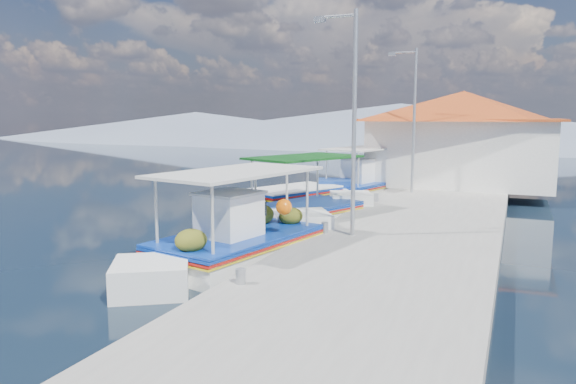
% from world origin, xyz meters
% --- Properties ---
extents(ground, '(160.00, 160.00, 0.00)m').
position_xyz_m(ground, '(0.00, 0.00, 0.00)').
color(ground, black).
rests_on(ground, ground).
extents(quay, '(5.00, 44.00, 0.50)m').
position_xyz_m(quay, '(5.90, 6.00, 0.25)').
color(quay, '#A19E96').
rests_on(quay, ground).
extents(bollards, '(0.20, 17.20, 0.30)m').
position_xyz_m(bollards, '(3.80, 5.25, 0.65)').
color(bollards, '#A5A8AD').
rests_on(bollards, quay).
extents(main_caique, '(3.43, 7.85, 2.64)m').
position_xyz_m(main_caique, '(2.17, -0.05, 0.51)').
color(main_caique, white).
rests_on(main_caique, ground).
extents(caique_green_canopy, '(3.83, 6.58, 2.66)m').
position_xyz_m(caique_green_canopy, '(2.01, 4.92, 0.40)').
color(caique_green_canopy, white).
rests_on(caique_green_canopy, ground).
extents(caique_blue_hull, '(3.91, 6.38, 1.25)m').
position_xyz_m(caique_blue_hull, '(0.25, 8.19, 0.34)').
color(caique_blue_hull, navy).
rests_on(caique_blue_hull, ground).
extents(caique_far, '(3.42, 6.98, 2.54)m').
position_xyz_m(caique_far, '(2.12, 12.00, 0.47)').
color(caique_far, white).
rests_on(caique_far, ground).
extents(harbor_building, '(10.49, 10.49, 4.40)m').
position_xyz_m(harbor_building, '(6.20, 15.00, 2.78)').
color(harbor_building, white).
rests_on(harbor_building, quay).
extents(lamp_post_near, '(1.21, 0.14, 6.00)m').
position_xyz_m(lamp_post_near, '(4.51, 2.00, 3.85)').
color(lamp_post_near, '#A5A8AD').
rests_on(lamp_post_near, quay).
extents(lamp_post_far, '(1.21, 0.14, 6.00)m').
position_xyz_m(lamp_post_far, '(4.51, 11.00, 3.85)').
color(lamp_post_far, '#A5A8AD').
rests_on(lamp_post_far, quay).
extents(mountain_ridge, '(171.40, 96.00, 5.50)m').
position_xyz_m(mountain_ridge, '(6.54, 56.00, 2.04)').
color(mountain_ridge, gray).
rests_on(mountain_ridge, ground).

